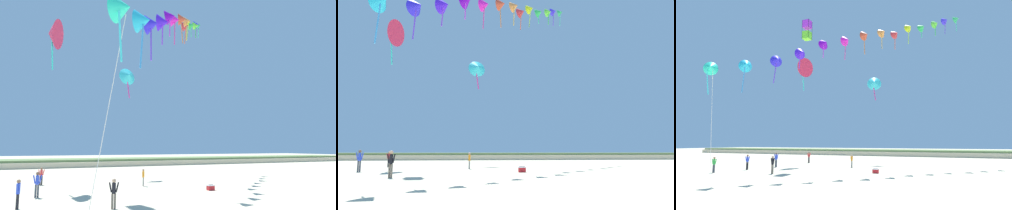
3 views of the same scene
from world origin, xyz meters
TOP-DOWN VIEW (x-y plane):
  - ground_plane at (0.00, 0.00)m, footprint 240.00×240.00m
  - dune_ridge at (0.00, 45.73)m, footprint 120.00×10.46m
  - person_near_right at (-2.28, 13.53)m, footprint 0.21×0.54m
  - person_mid_center at (-7.02, 4.67)m, footprint 0.59×0.25m
  - person_far_left at (-10.72, 17.96)m, footprint 0.57×0.22m
  - person_far_center at (-11.04, 10.59)m, footprint 0.61×0.24m
  - kite_banner_string at (1.02, 12.09)m, footprint 20.57×29.12m
  - large_kite_low_lead at (-10.42, 15.42)m, footprint 2.09×2.97m
  - large_kite_mid_trail at (-1.60, 21.58)m, footprint 2.37×1.71m
  - beach_cooler at (1.94, 8.95)m, footprint 0.58×0.41m

SIDE VIEW (x-z plane):
  - ground_plane at x=0.00m, z-range 0.00..0.00m
  - beach_cooler at x=1.94m, z-range -0.02..0.45m
  - dune_ridge at x=0.00m, z-range 0.00..1.32m
  - person_near_right at x=-2.28m, z-range 0.12..1.65m
  - person_far_left at x=-10.72m, z-range 0.13..1.75m
  - person_mid_center at x=-7.02m, z-range 0.13..1.83m
  - person_far_center at x=-11.04m, z-range 0.14..1.90m
  - large_kite_mid_trail at x=-1.60m, z-range 10.08..13.93m
  - large_kite_low_lead at x=-10.42m, z-range 11.31..16.05m
  - kite_banner_string at x=1.02m, z-range 4.01..26.71m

